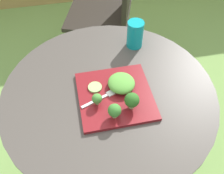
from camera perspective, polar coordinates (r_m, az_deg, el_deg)
ground_plane at (r=1.60m, az=-0.46°, el=-17.59°), size 12.00×12.00×0.00m
patio_table at (r=1.20m, az=-0.60°, el=-9.47°), size 0.83×0.83×0.73m
patio_chair at (r=1.82m, az=-0.22°, el=18.46°), size 0.56×0.56×0.90m
salad_plate at (r=0.94m, az=0.75°, el=-2.00°), size 0.28×0.28×0.01m
drinking_glass at (r=1.12m, az=5.29°, el=11.69°), size 0.07×0.07×0.12m
fork at (r=0.93m, az=-1.94°, el=-2.24°), size 0.15×0.07×0.00m
lettuce_mound at (r=0.94m, az=2.21°, el=0.79°), size 0.10×0.11×0.04m
broccoli_floret_0 at (r=0.87m, az=4.58°, el=-3.06°), size 0.05×0.05×0.07m
broccoli_floret_1 at (r=0.89m, az=-3.47°, el=-2.72°), size 0.04×0.04×0.05m
broccoli_floret_2 at (r=0.85m, az=0.59°, el=-5.44°), size 0.05×0.05×0.06m
cucumber_slice_0 at (r=0.95m, az=-3.94°, el=-0.06°), size 0.05×0.05×0.01m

